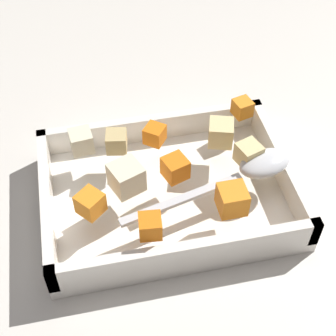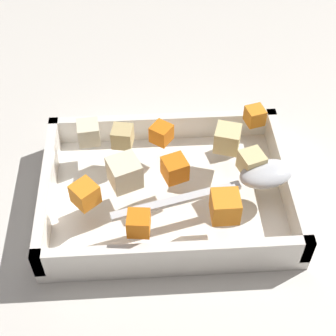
# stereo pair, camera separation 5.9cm
# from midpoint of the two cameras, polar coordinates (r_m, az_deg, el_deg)

# --- Properties ---
(ground_plane) EXTENTS (4.00, 4.00, 0.00)m
(ground_plane) POSITION_cam_midpoint_polar(r_m,az_deg,el_deg) (0.65, -3.79, -2.95)
(ground_plane) COLOR beige
(baking_dish) EXTENTS (0.30, 0.22, 0.05)m
(baking_dish) POSITION_cam_midpoint_polar(r_m,az_deg,el_deg) (0.63, -2.70, -2.97)
(baking_dish) COLOR white
(baking_dish) RESTS_ON ground_plane
(carrot_chunk_mid_right) EXTENTS (0.03, 0.03, 0.03)m
(carrot_chunk_mid_right) POSITION_cam_midpoint_polar(r_m,az_deg,el_deg) (0.59, -2.06, -0.15)
(carrot_chunk_mid_right) COLOR orange
(carrot_chunk_mid_right) RESTS_ON baking_dish
(carrot_chunk_heap_top) EXTENTS (0.03, 0.03, 0.03)m
(carrot_chunk_heap_top) POSITION_cam_midpoint_polar(r_m,az_deg,el_deg) (0.56, 4.21, -3.72)
(carrot_chunk_heap_top) COLOR orange
(carrot_chunk_heap_top) RESTS_ON baking_dish
(carrot_chunk_mid_left) EXTENTS (0.04, 0.04, 0.03)m
(carrot_chunk_mid_left) POSITION_cam_midpoint_polar(r_m,az_deg,el_deg) (0.57, -11.73, -4.09)
(carrot_chunk_mid_left) COLOR orange
(carrot_chunk_mid_left) RESTS_ON baking_dish
(carrot_chunk_far_right) EXTENTS (0.03, 0.03, 0.02)m
(carrot_chunk_far_right) POSITION_cam_midpoint_polar(r_m,az_deg,el_deg) (0.54, -5.19, -6.71)
(carrot_chunk_far_right) COLOR orange
(carrot_chunk_far_right) RESTS_ON baking_dish
(carrot_chunk_corner_se) EXTENTS (0.03, 0.03, 0.02)m
(carrot_chunk_corner_se) POSITION_cam_midpoint_polar(r_m,az_deg,el_deg) (0.63, -4.20, 3.65)
(carrot_chunk_corner_se) COLOR orange
(carrot_chunk_corner_se) RESTS_ON baking_dish
(carrot_chunk_under_handle) EXTENTS (0.03, 0.03, 0.02)m
(carrot_chunk_under_handle) POSITION_cam_midpoint_polar(r_m,az_deg,el_deg) (0.67, 5.87, 6.63)
(carrot_chunk_under_handle) COLOR orange
(carrot_chunk_under_handle) RESTS_ON baking_dish
(potato_chunk_heap_side) EXTENTS (0.03, 0.03, 0.03)m
(potato_chunk_heap_side) POSITION_cam_midpoint_polar(r_m,az_deg,el_deg) (0.61, 6.32, 1.47)
(potato_chunk_heap_side) COLOR #E0CC89
(potato_chunk_heap_side) RESTS_ON baking_dish
(potato_chunk_front_center) EXTENTS (0.03, 0.03, 0.03)m
(potato_chunk_front_center) POSITION_cam_midpoint_polar(r_m,az_deg,el_deg) (0.63, -12.39, 2.84)
(potato_chunk_front_center) COLOR beige
(potato_chunk_front_center) RESTS_ON baking_dish
(potato_chunk_far_left) EXTENTS (0.04, 0.04, 0.03)m
(potato_chunk_far_left) POSITION_cam_midpoint_polar(r_m,az_deg,el_deg) (0.63, 3.28, 3.85)
(potato_chunk_far_left) COLOR #E0CC89
(potato_chunk_far_left) RESTS_ON baking_dish
(potato_chunk_near_left) EXTENTS (0.04, 0.04, 0.03)m
(potato_chunk_near_left) POSITION_cam_midpoint_polar(r_m,az_deg,el_deg) (0.58, -7.64, -1.21)
(potato_chunk_near_left) COLOR beige
(potato_chunk_near_left) RESTS_ON baking_dish
(potato_chunk_near_spoon) EXTENTS (0.03, 0.03, 0.02)m
(potato_chunk_near_spoon) POSITION_cam_midpoint_polar(r_m,az_deg,el_deg) (0.63, -8.53, 2.84)
(potato_chunk_near_spoon) COLOR tan
(potato_chunk_near_spoon) RESTS_ON baking_dish
(serving_spoon) EXTENTS (0.22, 0.08, 0.02)m
(serving_spoon) POSITION_cam_midpoint_polar(r_m,az_deg,el_deg) (0.60, 6.96, -0.09)
(serving_spoon) COLOR silver
(serving_spoon) RESTS_ON baking_dish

